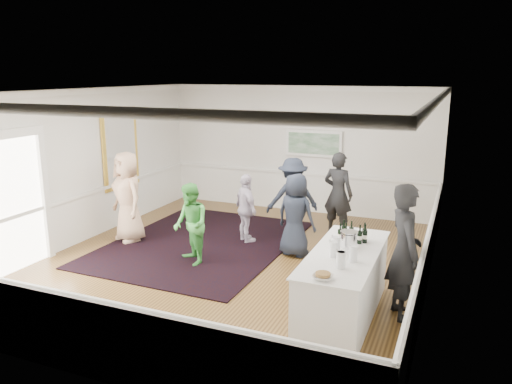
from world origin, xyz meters
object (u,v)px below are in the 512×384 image
at_px(guest_green, 191,224).
at_px(ice_bucket, 349,240).
at_px(guest_lilac, 246,209).
at_px(guest_dark_a, 293,198).
at_px(guest_dark_b, 338,194).
at_px(serving_table, 344,284).
at_px(guest_navy, 296,215).
at_px(bartender, 404,251).
at_px(nut_bowl, 323,276).
at_px(guest_tan, 128,197).

xyz_separation_m(guest_green, ice_bucket, (3.10, -0.74, 0.34)).
bearing_deg(ice_bucket, guest_lilac, 139.46).
distance_m(guest_dark_a, guest_dark_b, 1.01).
bearing_deg(serving_table, guest_navy, 123.95).
distance_m(guest_dark_b, guest_navy, 1.63).
bearing_deg(ice_bucket, guest_dark_a, 122.10).
xyz_separation_m(bartender, nut_bowl, (-0.83, -1.39, 0.03)).
xyz_separation_m(serving_table, nut_bowl, (-0.05, -1.04, 0.53)).
xyz_separation_m(guest_dark_b, ice_bucket, (0.99, -3.48, 0.18)).
xyz_separation_m(guest_lilac, guest_navy, (1.20, -0.35, 0.09)).
relative_size(guest_green, guest_dark_a, 0.88).
relative_size(guest_dark_b, guest_navy, 1.13).
bearing_deg(guest_dark_b, nut_bowl, 114.50).
distance_m(guest_green, nut_bowl, 3.66).
bearing_deg(ice_bucket, nut_bowl, -92.16).
bearing_deg(ice_bucket, serving_table, -90.44).
bearing_deg(guest_green, guest_lilac, 114.62).
bearing_deg(bartender, guest_dark_a, 17.62).
relative_size(guest_lilac, ice_bucket, 5.63).
bearing_deg(guest_lilac, guest_navy, -154.20).
xyz_separation_m(guest_navy, nut_bowl, (1.40, -3.18, 0.22)).
xyz_separation_m(guest_tan, guest_dark_b, (4.00, 2.09, -0.03)).
relative_size(bartender, guest_dark_b, 1.08).
bearing_deg(nut_bowl, guest_lilac, 126.36).
bearing_deg(bartender, guest_dark_b, 2.56).
bearing_deg(ice_bucket, guest_dark_b, 105.87).
distance_m(serving_table, nut_bowl, 1.17).
xyz_separation_m(serving_table, guest_tan, (-4.98, 1.62, 0.46)).
distance_m(serving_table, guest_tan, 5.26).
bearing_deg(serving_table, bartender, 23.94).
relative_size(guest_lilac, guest_dark_a, 0.84).
distance_m(bartender, guest_tan, 5.91).
relative_size(bartender, guest_lilac, 1.37).
bearing_deg(guest_tan, bartender, 14.98).
height_order(guest_dark_a, guest_dark_b, guest_dark_b).
relative_size(guest_lilac, nut_bowl, 5.54).
xyz_separation_m(serving_table, guest_lilac, (-2.65, 2.49, 0.23)).
bearing_deg(guest_dark_b, guest_navy, 87.00).
bearing_deg(serving_table, guest_green, 162.71).
bearing_deg(bartender, serving_table, 88.65).
relative_size(guest_dark_a, nut_bowl, 6.62).
relative_size(guest_green, nut_bowl, 5.82).
bearing_deg(guest_dark_a, nut_bowl, 81.84).
relative_size(guest_green, guest_dark_b, 0.83).
bearing_deg(guest_dark_a, guest_green, 29.62).
bearing_deg(guest_tan, guest_green, 8.23).
xyz_separation_m(guest_green, nut_bowl, (3.05, -2.00, 0.27)).
xyz_separation_m(bartender, guest_dark_a, (-2.65, 2.85, -0.13)).
distance_m(guest_lilac, guest_dark_b, 2.06).
xyz_separation_m(guest_dark_a, nut_bowl, (1.81, -4.24, 0.16)).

